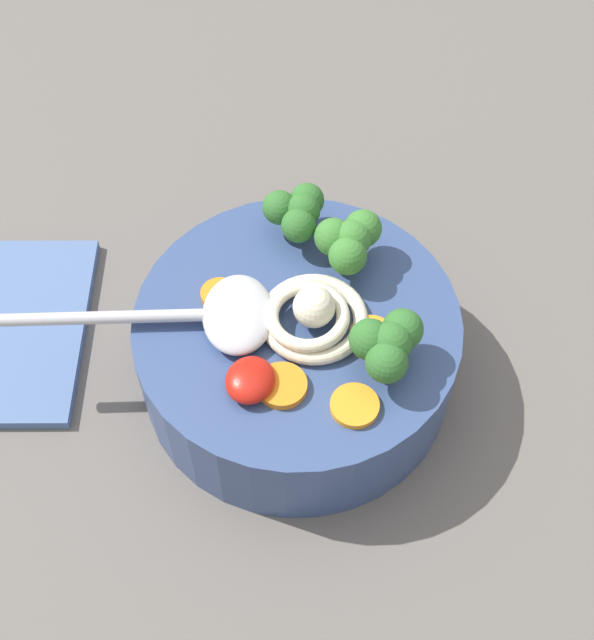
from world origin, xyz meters
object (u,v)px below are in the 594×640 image
(soup_bowl, at_px, (297,348))
(soup_spoon, at_px, (215,315))
(folded_napkin, at_px, (5,329))
(noodle_pile, at_px, (312,315))

(soup_bowl, bearing_deg, soup_spoon, -73.27)
(soup_bowl, bearing_deg, folded_napkin, -84.96)
(soup_bowl, relative_size, folded_napkin, 1.33)
(soup_bowl, bearing_deg, noodle_pile, 87.45)
(folded_napkin, bearing_deg, soup_bowl, 95.04)
(soup_spoon, xyz_separation_m, folded_napkin, (0.00, -0.16, -0.07))
(soup_spoon, height_order, folded_napkin, soup_spoon)
(noodle_pile, bearing_deg, folded_napkin, -85.30)
(folded_napkin, bearing_deg, soup_spoon, 91.41)
(soup_bowl, height_order, noodle_pile, noodle_pile)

